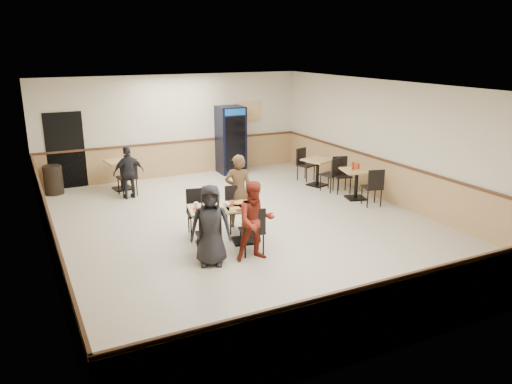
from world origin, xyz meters
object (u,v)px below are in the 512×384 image
main_table (226,219)px  diner_woman_left (211,225)px  side_table_near (356,179)px  pepsi_cooler (231,140)px  diner_man_opposite (238,191)px  trash_bin (53,180)px  side_table_far (318,168)px  diner_woman_right (255,221)px  back_table (122,170)px  lone_diner (129,173)px

main_table → diner_woman_left: (-0.62, -0.77, 0.23)m
diner_woman_left → side_table_near: diner_woman_left is taller
diner_woman_left → pepsi_cooler: (3.03, 6.03, 0.28)m
diner_man_opposite → trash_bin: (-3.37, 4.44, -0.42)m
trash_bin → side_table_far: bearing=-19.7°
diner_woman_right → side_table_near: bearing=37.6°
side_table_far → back_table: 5.41m
main_table → diner_woman_right: (0.19, -0.93, 0.23)m
side_table_near → trash_bin: bearing=150.5°
diner_woman_right → lone_diner: size_ratio=1.10×
side_table_near → trash_bin: 7.96m
diner_woman_right → lone_diner: bearing=112.3°
diner_woman_left → pepsi_cooler: size_ratio=0.73×
main_table → side_table_far: bearing=46.2°
side_table_far → trash_bin: (-6.73, 2.41, -0.12)m
main_table → pepsi_cooler: bearing=76.4°
diner_woman_left → side_table_near: size_ratio=1.69×
back_table → diner_man_opposite: bearing=-68.1°
back_table → trash_bin: size_ratio=1.10×
main_table → trash_bin: 5.90m
side_table_far → trash_bin: size_ratio=1.16×
diner_man_opposite → side_table_near: (3.55, 0.52, -0.29)m
diner_man_opposite → lone_diner: 3.58m
diner_woman_left → diner_man_opposite: 1.99m
diner_man_opposite → side_table_far: bearing=-123.8°
side_table_near → main_table: bearing=-162.7°
lone_diner → pepsi_cooler: size_ratio=0.66×
diner_woman_left → side_table_near: 5.23m
side_table_near → side_table_far: size_ratio=0.99×
main_table → side_table_far: size_ratio=1.75×
diner_woman_left → diner_woman_right: (0.81, -0.16, 0.00)m
lone_diner → trash_bin: (-1.73, 1.26, -0.29)m
diner_woman_left → trash_bin: 6.37m
side_table_near → trash_bin: size_ratio=1.15×
diner_woman_left → side_table_far: bearing=60.2°
pepsi_cooler → diner_woman_left: bearing=-114.8°
diner_woman_right → diner_man_opposite: 1.76m
side_table_near → back_table: 6.30m
main_table → trash_bin: size_ratio=2.03×
main_table → side_table_near: (4.17, 1.30, -0.00)m
diner_woman_left → trash_bin: (-2.13, 5.99, -0.36)m
lone_diner → side_table_far: bearing=163.3°
diner_woman_right → pepsi_cooler: (2.22, 6.19, 0.28)m
main_table → pepsi_cooler: size_ratio=0.76×
main_table → diner_woman_right: 0.98m
main_table → diner_man_opposite: diner_man_opposite is taller
main_table → diner_man_opposite: 1.04m
diner_man_opposite → main_table: bearing=76.2°
lone_diner → back_table: 0.92m
pepsi_cooler → main_table: bearing=-112.7°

